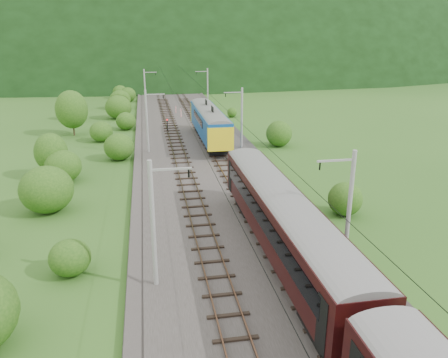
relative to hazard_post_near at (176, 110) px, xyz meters
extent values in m
plane|color=#29531A|center=(0.58, -60.10, -0.96)|extent=(600.00, 600.00, 0.00)
cube|color=#38332D|center=(0.58, -50.10, -0.81)|extent=(14.00, 220.00, 0.30)
cube|color=#513422|center=(-2.54, -50.10, -0.46)|extent=(0.08, 220.00, 0.15)
cube|color=#513422|center=(-1.11, -50.10, -0.46)|extent=(0.08, 220.00, 0.15)
cube|color=black|center=(-1.82, -50.10, -0.60)|extent=(2.40, 220.00, 0.12)
cube|color=#513422|center=(2.26, -50.10, -0.46)|extent=(0.08, 220.00, 0.15)
cube|color=#513422|center=(3.69, -50.10, -0.46)|extent=(0.08, 220.00, 0.15)
cube|color=black|center=(2.98, -50.10, -0.60)|extent=(2.40, 220.00, 0.12)
cylinder|color=gray|center=(-5.62, -60.10, 3.34)|extent=(0.28, 0.28, 8.00)
cube|color=gray|center=(-4.42, -60.10, 6.74)|extent=(2.40, 0.12, 0.12)
cylinder|color=black|center=(-3.42, -60.10, 6.44)|extent=(0.10, 0.10, 0.50)
cylinder|color=gray|center=(-5.62, -28.10, 3.34)|extent=(0.28, 0.28, 8.00)
cube|color=gray|center=(-4.42, -28.10, 6.74)|extent=(2.40, 0.12, 0.12)
cylinder|color=black|center=(-3.42, -28.10, 6.44)|extent=(0.10, 0.10, 0.50)
cylinder|color=gray|center=(-5.62, 3.90, 3.34)|extent=(0.28, 0.28, 8.00)
cube|color=gray|center=(-4.42, 3.90, 6.74)|extent=(2.40, 0.12, 0.12)
cylinder|color=black|center=(-3.42, 3.90, 6.44)|extent=(0.10, 0.10, 0.50)
cylinder|color=gray|center=(-5.62, 35.90, 3.34)|extent=(0.28, 0.28, 8.00)
cube|color=gray|center=(-4.42, 35.90, 6.74)|extent=(2.40, 0.12, 0.12)
cylinder|color=black|center=(-3.42, 35.90, 6.44)|extent=(0.10, 0.10, 0.50)
cylinder|color=gray|center=(-5.62, 67.90, 3.34)|extent=(0.28, 0.28, 8.00)
cube|color=gray|center=(-4.42, 67.90, 6.74)|extent=(2.40, 0.12, 0.12)
cylinder|color=black|center=(-3.42, 67.90, 6.44)|extent=(0.10, 0.10, 0.50)
cylinder|color=gray|center=(6.78, -60.10, 3.34)|extent=(0.28, 0.28, 8.00)
cube|color=gray|center=(5.58, -60.10, 6.74)|extent=(2.40, 0.12, 0.12)
cylinder|color=black|center=(4.58, -60.10, 6.44)|extent=(0.10, 0.10, 0.50)
cylinder|color=gray|center=(6.78, -28.10, 3.34)|extent=(0.28, 0.28, 8.00)
cube|color=gray|center=(5.58, -28.10, 6.74)|extent=(2.40, 0.12, 0.12)
cylinder|color=black|center=(4.58, -28.10, 6.44)|extent=(0.10, 0.10, 0.50)
cylinder|color=gray|center=(6.78, 3.90, 3.34)|extent=(0.28, 0.28, 8.00)
cube|color=gray|center=(5.58, 3.90, 6.74)|extent=(2.40, 0.12, 0.12)
cylinder|color=black|center=(4.58, 3.90, 6.44)|extent=(0.10, 0.10, 0.50)
cylinder|color=gray|center=(6.78, 35.90, 3.34)|extent=(0.28, 0.28, 8.00)
cube|color=gray|center=(5.58, 35.90, 6.74)|extent=(2.40, 0.12, 0.12)
cylinder|color=black|center=(4.58, 35.90, 6.44)|extent=(0.10, 0.10, 0.50)
cylinder|color=gray|center=(6.78, 67.90, 3.34)|extent=(0.28, 0.28, 8.00)
cube|color=gray|center=(5.58, 67.90, 6.74)|extent=(2.40, 0.12, 0.12)
cylinder|color=black|center=(4.58, 67.90, 6.44)|extent=(0.10, 0.10, 0.50)
cylinder|color=black|center=(-1.82, -50.10, 6.14)|extent=(0.03, 198.00, 0.03)
cylinder|color=black|center=(2.98, -50.10, 6.14)|extent=(0.03, 198.00, 0.03)
ellipsoid|color=black|center=(0.58, 199.90, -0.96)|extent=(504.00, 360.00, 244.00)
cube|color=black|center=(2.98, -58.34, 2.19)|extent=(3.11, 23.61, 3.22)
cylinder|color=gray|center=(2.98, -58.34, 3.64)|extent=(3.11, 23.49, 3.11)
cube|color=black|center=(1.40, -58.34, 2.57)|extent=(0.05, 20.78, 1.23)
cube|color=black|center=(4.55, -58.34, 2.57)|extent=(0.05, 20.78, 1.23)
cube|color=black|center=(2.98, -66.60, 0.09)|extent=(2.36, 3.43, 0.97)
cube|color=black|center=(2.98, -50.07, 0.09)|extent=(2.36, 3.43, 0.97)
cube|color=#134E97|center=(2.98, -24.22, 2.19)|extent=(3.11, 19.32, 3.22)
cylinder|color=gray|center=(2.98, -24.22, 3.64)|extent=(3.11, 19.22, 3.11)
cube|color=black|center=(1.40, -24.22, 2.57)|extent=(0.05, 17.00, 1.23)
cube|color=black|center=(4.55, -24.22, 2.57)|extent=(0.05, 17.00, 1.23)
cube|color=black|center=(2.98, -30.98, 0.09)|extent=(2.36, 3.43, 0.97)
cube|color=black|center=(2.98, -17.46, 0.09)|extent=(2.36, 3.43, 0.97)
cube|color=yellow|center=(2.98, -14.76, 1.97)|extent=(3.17, 0.50, 2.90)
cube|color=yellow|center=(2.98, -33.68, 1.97)|extent=(3.17, 0.50, 2.90)
cube|color=black|center=(2.98, -21.22, 4.39)|extent=(0.08, 1.60, 0.97)
cylinder|color=red|center=(0.00, 0.00, 0.00)|extent=(0.14, 0.14, 1.32)
cylinder|color=red|center=(0.62, -4.49, 0.13)|extent=(0.17, 0.17, 1.58)
cylinder|color=black|center=(-2.54, -17.20, 0.32)|extent=(0.14, 0.14, 1.97)
sphere|color=red|center=(-2.54, -17.20, 1.36)|extent=(0.24, 0.24, 0.24)
ellipsoid|color=#204A13|center=(-11.07, -57.46, 0.26)|extent=(2.70, 2.70, 2.43)
ellipsoid|color=#204A13|center=(-14.60, -46.10, 1.12)|extent=(4.62, 4.62, 4.16)
ellipsoid|color=#204A13|center=(-14.60, -37.73, 0.75)|extent=(3.80, 3.80, 3.42)
ellipsoid|color=#204A13|center=(-9.21, -30.29, 0.71)|extent=(3.70, 3.70, 3.33)
ellipsoid|color=#204A13|center=(-12.20, -20.08, 0.53)|extent=(3.30, 3.30, 2.97)
ellipsoid|color=#204A13|center=(-8.97, -12.43, 0.47)|extent=(3.16, 3.16, 2.85)
ellipsoid|color=#204A13|center=(-10.60, -2.45, 1.17)|extent=(4.72, 4.72, 4.25)
ellipsoid|color=#204A13|center=(-10.78, 8.52, 0.96)|extent=(4.26, 4.26, 3.84)
ellipsoid|color=#204A13|center=(-9.52, 18.27, 0.66)|extent=(3.59, 3.59, 3.23)
ellipsoid|color=#204A13|center=(-11.52, 23.79, 0.59)|extent=(3.44, 3.44, 3.10)
ellipsoid|color=#204A13|center=(-9.01, 36.39, 0.36)|extent=(2.93, 2.93, 2.64)
cylinder|color=black|center=(-15.91, -36.38, 0.40)|extent=(0.24, 0.24, 2.72)
ellipsoid|color=#204A13|center=(-15.91, -36.38, 1.96)|extent=(3.50, 3.50, 4.20)
cylinder|color=black|center=(-16.74, -15.20, 0.91)|extent=(0.24, 0.24, 3.73)
ellipsoid|color=#204A13|center=(-16.74, -15.20, 3.04)|extent=(4.80, 4.80, 5.76)
cylinder|color=black|center=(-18.58, -1.99, 0.17)|extent=(0.24, 0.24, 2.25)
ellipsoid|color=#204A13|center=(-18.58, -1.99, 1.45)|extent=(2.89, 2.89, 3.47)
ellipsoid|color=#204A13|center=(10.84, -51.37, 0.37)|extent=(2.95, 2.95, 2.65)
ellipsoid|color=#204A13|center=(12.29, -27.20, 0.66)|extent=(3.59, 3.59, 3.23)
ellipsoid|color=#204A13|center=(10.11, -4.66, -0.14)|extent=(1.81, 1.81, 1.63)
camera|label=1|loc=(-5.64, -84.04, 14.18)|focal=35.00mm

